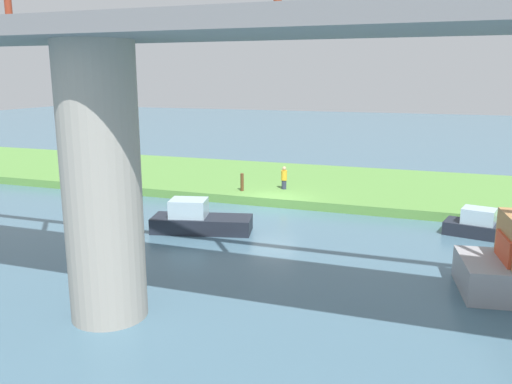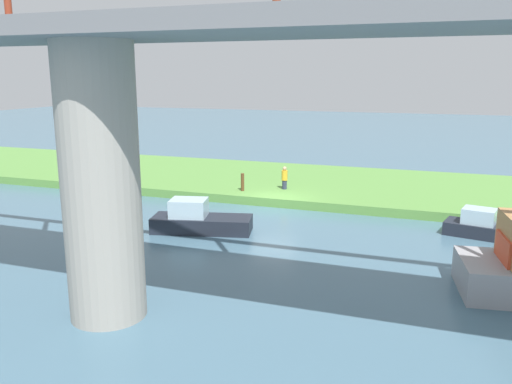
{
  "view_description": "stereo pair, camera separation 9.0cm",
  "coord_description": "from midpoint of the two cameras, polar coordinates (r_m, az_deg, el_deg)",
  "views": [
    {
      "loc": [
        -8.56,
        27.19,
        7.26
      ],
      "look_at": [
        -0.73,
        5.0,
        2.0
      ],
      "focal_mm": 36.69,
      "sensor_mm": 36.0,
      "label": 1
    },
    {
      "loc": [
        -8.64,
        27.16,
        7.26
      ],
      "look_at": [
        -0.73,
        5.0,
        2.0
      ],
      "focal_mm": 36.69,
      "sensor_mm": 36.0,
      "label": 2
    }
  ],
  "objects": [
    {
      "name": "ground_plane",
      "position": [
        29.41,
        1.82,
        -1.7
      ],
      "size": [
        160.0,
        160.0,
        0.0
      ],
      "primitive_type": "plane",
      "color": "#476B7F"
    },
    {
      "name": "grassy_bank",
      "position": [
        34.98,
        4.81,
        1.0
      ],
      "size": [
        80.0,
        12.0,
        0.5
      ],
      "primitive_type": "cube",
      "color": "#5B9342",
      "rests_on": "ground"
    },
    {
      "name": "bridge_pylon",
      "position": [
        15.98,
        -16.6,
        0.71
      ],
      "size": [
        2.3,
        2.3,
        8.23
      ],
      "primitive_type": "cylinder",
      "color": "#9E998E",
      "rests_on": "ground"
    },
    {
      "name": "bridge_span",
      "position": [
        15.74,
        -17.66,
        17.36
      ],
      "size": [
        66.41,
        4.3,
        3.25
      ],
      "color": "slate",
      "rests_on": "bridge_pylon"
    },
    {
      "name": "person_on_bank",
      "position": [
        31.7,
        3.0,
        1.57
      ],
      "size": [
        0.45,
        0.45,
        1.39
      ],
      "color": "#2D334C",
      "rests_on": "grassy_bank"
    },
    {
      "name": "mooring_post",
      "position": [
        31.2,
        -1.61,
        1.08
      ],
      "size": [
        0.2,
        0.2,
        1.06
      ],
      "primitive_type": "cylinder",
      "color": "brown",
      "rests_on": "grassy_bank"
    },
    {
      "name": "motorboat_red",
      "position": [
        24.95,
        -6.37,
        -3.06
      ],
      "size": [
        4.94,
        2.72,
        1.56
      ],
      "color": "#1E232D",
      "rests_on": "ground"
    },
    {
      "name": "motorboat_white",
      "position": [
        26.17,
        23.78,
        -3.55
      ],
      "size": [
        4.12,
        2.21,
        1.3
      ],
      "color": "#1E232D",
      "rests_on": "ground"
    }
  ]
}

